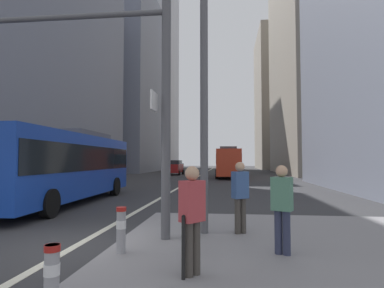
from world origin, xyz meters
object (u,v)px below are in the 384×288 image
(bollard_left, at_px, (52,273))
(pedestrian_waiting, at_px, (282,204))
(bollard_right, at_px, (121,227))
(car_receding_near, at_px, (227,166))
(car_oncoming_far, at_px, (174,167))
(pedestrian_walking, at_px, (240,193))
(car_receding_far, at_px, (223,165))
(car_oncoming_mid, at_px, (176,166))
(traffic_signal_gantry, at_px, (94,74))
(pedestrian_far, at_px, (192,214))
(city_bus_red_receding, at_px, (228,161))
(street_lamp_post, at_px, (204,33))
(city_bus_blue_oncoming, at_px, (66,163))

(bollard_left, bearing_deg, pedestrian_waiting, 39.70)
(bollard_right, bearing_deg, car_receding_near, 87.48)
(car_oncoming_far, xyz_separation_m, pedestrian_walking, (7.37, -33.96, 0.16))
(car_oncoming_far, xyz_separation_m, bollard_right, (4.96, -35.92, -0.34))
(car_receding_far, bearing_deg, bollard_left, -91.19)
(car_oncoming_mid, distance_m, traffic_signal_gantry, 44.04)
(car_oncoming_far, distance_m, pedestrian_far, 37.55)
(car_receding_far, height_order, bollard_left, car_receding_far)
(city_bus_red_receding, bearing_deg, traffic_signal_gantry, -96.28)
(car_oncoming_mid, bearing_deg, car_receding_far, 63.99)
(traffic_signal_gantry, bearing_deg, car_oncoming_mid, 96.57)
(city_bus_red_receding, distance_m, bollard_right, 30.95)
(car_receding_near, bearing_deg, street_lamp_post, -90.57)
(bollard_right, height_order, pedestrian_waiting, pedestrian_waiting)
(city_bus_red_receding, xyz_separation_m, car_oncoming_far, (-7.08, 5.06, -0.85))
(car_receding_near, distance_m, pedestrian_far, 44.91)
(bollard_right, relative_size, pedestrian_far, 0.52)
(traffic_signal_gantry, bearing_deg, street_lamp_post, 14.72)
(city_bus_blue_oncoming, relative_size, traffic_signal_gantry, 1.83)
(pedestrian_walking, bearing_deg, car_oncoming_mid, 101.32)
(street_lamp_post, bearing_deg, bollard_right, -128.58)
(pedestrian_waiting, bearing_deg, car_oncoming_mid, 101.81)
(city_bus_blue_oncoming, relative_size, pedestrian_far, 6.33)
(car_receding_near, height_order, bollard_right, car_receding_near)
(city_bus_blue_oncoming, height_order, car_receding_near, city_bus_blue_oncoming)
(car_oncoming_mid, height_order, car_receding_far, same)
(city_bus_blue_oncoming, distance_m, traffic_signal_gantry, 7.97)
(pedestrian_waiting, bearing_deg, pedestrian_walking, 113.64)
(city_bus_red_receding, distance_m, bollard_left, 33.36)
(traffic_signal_gantry, height_order, pedestrian_far, traffic_signal_gantry)
(city_bus_blue_oncoming, relative_size, car_receding_far, 2.50)
(car_oncoming_mid, bearing_deg, city_bus_blue_oncoming, -88.59)
(pedestrian_far, bearing_deg, traffic_signal_gantry, 139.86)
(city_bus_red_receding, relative_size, car_oncoming_far, 2.65)
(car_oncoming_mid, bearing_deg, pedestrian_far, -80.47)
(street_lamp_post, relative_size, pedestrian_waiting, 4.62)
(car_oncoming_far, relative_size, bollard_right, 4.90)
(traffic_signal_gantry, xyz_separation_m, bollard_right, (1.14, -1.20, -3.43))
(traffic_signal_gantry, bearing_deg, car_oncoming_far, 96.27)
(bollard_left, height_order, pedestrian_walking, pedestrian_walking)
(street_lamp_post, xyz_separation_m, pedestrian_walking, (0.90, 0.06, -4.14))
(city_bus_blue_oncoming, bearing_deg, bollard_left, -62.68)
(city_bus_red_receding, xyz_separation_m, car_receding_near, (-0.19, 12.99, -0.85))
(car_oncoming_mid, bearing_deg, pedestrian_walking, -78.68)
(car_oncoming_far, xyz_separation_m, pedestrian_far, (6.49, -36.98, 0.13))
(traffic_signal_gantry, bearing_deg, car_receding_near, 85.88)
(traffic_signal_gantry, height_order, street_lamp_post, street_lamp_post)
(car_receding_far, xyz_separation_m, pedestrian_far, (0.29, -61.09, 0.13))
(pedestrian_waiting, height_order, pedestrian_walking, pedestrian_walking)
(bollard_right, height_order, pedestrian_walking, pedestrian_walking)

